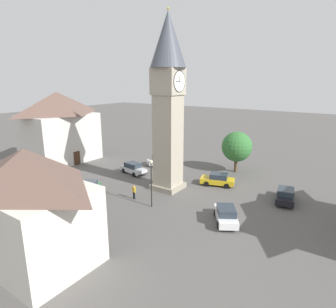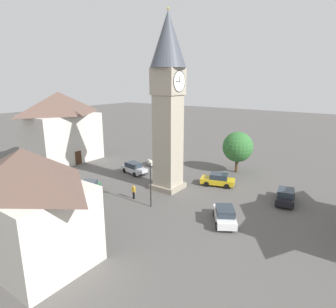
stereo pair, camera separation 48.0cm
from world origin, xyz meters
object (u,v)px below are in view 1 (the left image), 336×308
Objects in this scene: car_green_alley at (218,179)px; lamp_post at (151,176)px; building_terrace_right at (59,127)px; building_corner_back at (30,205)px; car_red_corner at (226,215)px; tree at (237,147)px; car_black_far at (161,160)px; pedestrian at (134,190)px; car_white_side at (88,189)px; car_blue_kerb at (133,168)px; clock_tower at (168,89)px; car_silver_kerb at (285,195)px.

lamp_post is (9.56, -2.98, 2.60)m from car_green_alley.
building_corner_back is at bearing 50.51° from building_terrace_right.
car_red_corner is 15.85m from tree.
car_black_far is 13.17m from pedestrian.
car_white_side is at bearing -43.62° from car_green_alley.
lamp_post reaches higher than pedestrian.
car_blue_kerb and car_white_side have the same top height.
lamp_post is at bearing 16.34° from clock_tower.
building_terrace_right is 1.19× the size of building_corner_back.
lamp_post is at bearing 80.50° from pedestrian.
car_white_side is 20.76m from tree.
car_green_alley is at bearing 136.38° from car_white_side.
clock_tower is at bearing -113.66° from car_red_corner.
clock_tower reaches higher than car_green_alley.
building_corner_back is (10.11, 6.21, 3.48)m from car_white_side.
pedestrian is 0.34× the size of lamp_post.
car_green_alley is (-8.36, -4.67, 0.00)m from car_red_corner.
car_white_side is 0.47× the size of building_corner_back.
car_blue_kerb is 0.40× the size of building_terrace_right.
car_white_side and car_green_alley have the same top height.
car_white_side is 2.60× the size of pedestrian.
building_corner_back is at bearing -35.22° from car_red_corner.
pedestrian is at bearing -19.71° from tree.
car_green_alley is at bearing 168.10° from building_corner_back.
car_blue_kerb is 8.95m from pedestrian.
car_silver_kerb is 0.98× the size of car_green_alley.
pedestrian is (-2.14, 4.94, 0.25)m from car_white_side.
building_corner_back is (18.94, 7.22, 3.48)m from car_blue_kerb.
lamp_post is (16.00, -2.77, -0.31)m from tree.
car_blue_kerb is 2.60× the size of pedestrian.
building_corner_back is at bearing -8.78° from tree.
car_silver_kerb is at bearing 129.13° from lamp_post.
car_white_side is 12.37m from building_corner_back.
building_terrace_right reaches higher than car_silver_kerb.
clock_tower reaches higher than car_white_side.
car_green_alley is (-11.24, 10.71, 0.00)m from car_white_side.
building_terrace_right is at bearing -116.05° from car_white_side.
car_red_corner is at bearing 100.60° from car_white_side.
building_terrace_right is at bearing -81.22° from car_green_alley.
car_green_alley is at bearing -150.78° from car_red_corner.
clock_tower is at bearing -73.26° from car_silver_kerb.
car_green_alley is at bearing 133.81° from clock_tower.
tree is (-6.97, -8.32, 2.91)m from car_silver_kerb.
tree reaches higher than car_green_alley.
tree reaches higher than car_black_far.
car_silver_kerb is 0.75× the size of tree.
tree is 0.53× the size of building_terrace_right.
car_black_far is at bearing -147.70° from lamp_post.
building_corner_back is at bearing 0.06° from clock_tower.
car_blue_kerb is 0.99× the size of car_green_alley.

